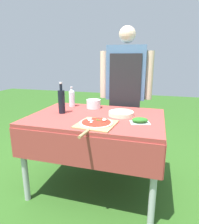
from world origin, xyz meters
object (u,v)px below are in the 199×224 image
object	(u,v)px
prep_table	(96,125)
pizza_on_peel	(96,124)
oil_bottle	(62,101)
water_bottle	(72,97)
person_cook	(126,86)
plate_stack	(121,113)
mixing_tub	(94,104)
herb_container	(140,120)

from	to	relation	value
prep_table	pizza_on_peel	distance (m)	0.32
oil_bottle	water_bottle	world-z (taller)	oil_bottle
person_cook	plate_stack	size ratio (longest dim) A/B	6.79
mixing_tub	prep_table	bearing A→B (deg)	-67.52
prep_table	herb_container	world-z (taller)	herb_container
person_cook	water_bottle	bearing A→B (deg)	26.43
pizza_on_peel	water_bottle	distance (m)	0.77
oil_bottle	pizza_on_peel	bearing A→B (deg)	-31.36
person_cook	oil_bottle	world-z (taller)	person_cook
person_cook	pizza_on_peel	distance (m)	0.96
person_cook	herb_container	size ratio (longest dim) A/B	8.86
water_bottle	pizza_on_peel	bearing A→B (deg)	-50.85
water_bottle	herb_container	xyz separation A→B (m)	(0.84, -0.42, -0.09)
herb_container	pizza_on_peel	bearing A→B (deg)	-155.02
pizza_on_peel	oil_bottle	xyz separation A→B (m)	(-0.46, 0.28, 0.12)
person_cook	herb_container	distance (m)	0.83
prep_table	water_bottle	xyz separation A→B (m)	(-0.40, 0.30, 0.21)
person_cook	pizza_on_peel	xyz separation A→B (m)	(-0.10, -0.93, -0.20)
mixing_tub	pizza_on_peel	bearing A→B (deg)	-70.41
plate_stack	oil_bottle	bearing A→B (deg)	-172.13
prep_table	mixing_tub	bearing A→B (deg)	112.48
pizza_on_peel	herb_container	xyz separation A→B (m)	(0.36, 0.17, 0.01)
herb_container	mixing_tub	size ratio (longest dim) A/B	1.21
pizza_on_peel	prep_table	bearing A→B (deg)	111.91
herb_container	mixing_tub	distance (m)	0.70
herb_container	plate_stack	world-z (taller)	herb_container
prep_table	mixing_tub	size ratio (longest dim) A/B	8.17
person_cook	herb_container	world-z (taller)	person_cook
oil_bottle	plate_stack	bearing A→B (deg)	7.87
pizza_on_peel	person_cook	bearing A→B (deg)	89.18
oil_bottle	mixing_tub	bearing A→B (deg)	50.78
prep_table	plate_stack	bearing A→B (deg)	18.15
oil_bottle	person_cook	bearing A→B (deg)	49.40
person_cook	water_bottle	world-z (taller)	person_cook
herb_container	mixing_tub	world-z (taller)	mixing_tub
water_bottle	mixing_tub	xyz separation A→B (m)	(0.27, -0.01, -0.06)
pizza_on_peel	herb_container	distance (m)	0.39
prep_table	herb_container	xyz separation A→B (m)	(0.44, -0.12, 0.13)
person_cook	herb_container	bearing A→B (deg)	104.51
prep_table	person_cook	bearing A→B (deg)	73.89
water_bottle	mixing_tub	bearing A→B (deg)	-1.34
prep_table	herb_container	distance (m)	0.47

